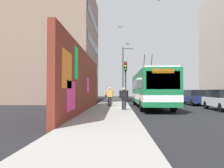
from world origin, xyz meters
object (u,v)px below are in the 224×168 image
object	(u,v)px
parked_car_red	(170,95)
street_lamp	(124,70)
parked_car_white	(224,99)
parked_car_silver	(180,96)
pedestrian_midblock	(110,95)
pedestrian_at_curb	(124,97)
traffic_light	(126,76)
city_bus	(150,88)
parked_car_navy	(196,97)

from	to	relation	value
parked_car_red	street_lamp	xyz separation A→B (m)	(-6.48, 7.27, 3.26)
parked_car_white	parked_car_silver	distance (m)	12.03
parked_car_red	pedestrian_midblock	bearing A→B (deg)	151.31
pedestrian_at_curb	traffic_light	world-z (taller)	traffic_light
parked_car_silver	parked_car_red	world-z (taller)	same
city_bus	parked_car_silver	size ratio (longest dim) A/B	2.73
parked_car_silver	pedestrian_at_curb	world-z (taller)	pedestrian_at_curb
city_bus	parked_car_white	bearing A→B (deg)	-115.74
city_bus	street_lamp	xyz separation A→B (m)	(8.98, 2.07, 2.37)
parked_car_navy	parked_car_silver	world-z (taller)	same
pedestrian_midblock	parked_car_silver	bearing A→B (deg)	-41.03
city_bus	pedestrian_at_curb	xyz separation A→B (m)	(-3.88, 2.40, -0.66)
parked_car_navy	parked_car_red	world-z (taller)	same
parked_car_silver	traffic_light	bearing A→B (deg)	141.01
parked_car_navy	traffic_light	world-z (taller)	traffic_light
parked_car_silver	pedestrian_midblock	bearing A→B (deg)	138.97
pedestrian_midblock	street_lamp	size ratio (longest dim) A/B	0.24
pedestrian_at_curb	street_lamp	size ratio (longest dim) A/B	0.23
parked_car_navy	pedestrian_at_curb	distance (m)	10.76
parked_car_white	street_lamp	bearing A→B (deg)	32.34
parked_car_white	pedestrian_at_curb	size ratio (longest dim) A/B	2.63
parked_car_silver	parked_car_red	xyz separation A→B (m)	(5.94, 0.00, 0.00)
city_bus	street_lamp	bearing A→B (deg)	13.00
pedestrian_midblock	traffic_light	bearing A→B (deg)	-55.12
parked_car_navy	parked_car_red	distance (m)	11.72
parked_car_white	pedestrian_at_curb	bearing A→B (deg)	100.25
city_bus	parked_car_red	size ratio (longest dim) A/B	2.49
parked_car_silver	parked_car_red	distance (m)	5.94
pedestrian_at_curb	pedestrian_midblock	distance (m)	3.54
parked_car_red	parked_car_navy	bearing A→B (deg)	180.00
street_lamp	parked_car_red	bearing A→B (deg)	-48.29
pedestrian_at_curb	traffic_light	bearing A→B (deg)	-3.28
pedestrian_midblock	traffic_light	xyz separation A→B (m)	(0.98, -1.40, 1.73)
parked_car_silver	pedestrian_midblock	size ratio (longest dim) A/B	2.61
parked_car_white	traffic_light	xyz separation A→B (m)	(2.95, 7.35, 2.01)
parked_car_red	city_bus	bearing A→B (deg)	161.41
parked_car_silver	parked_car_navy	bearing A→B (deg)	180.00
parked_car_white	traffic_light	size ratio (longest dim) A/B	1.04
pedestrian_at_curb	traffic_light	distance (m)	4.69
city_bus	parked_car_navy	distance (m)	6.47
parked_car_silver	pedestrian_at_curb	size ratio (longest dim) A/B	2.73
parked_car_silver	traffic_light	xyz separation A→B (m)	(-9.08, 7.35, 2.01)
parked_car_red	traffic_light	bearing A→B (deg)	153.92
parked_car_navy	street_lamp	bearing A→B (deg)	54.21
traffic_light	street_lamp	world-z (taller)	street_lamp
city_bus	parked_car_silver	xyz separation A→B (m)	(9.53, -5.20, -0.89)
city_bus	street_lamp	distance (m)	9.52
city_bus	pedestrian_midblock	xyz separation A→B (m)	(-0.53, 3.55, -0.62)
parked_car_silver	pedestrian_at_curb	bearing A→B (deg)	150.46
parked_car_navy	pedestrian_at_curb	size ratio (longest dim) A/B	2.91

